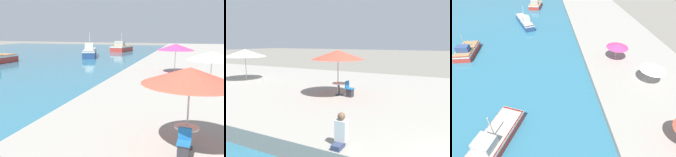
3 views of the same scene
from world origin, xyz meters
The scene contains 8 objects.
quay_promenade centered at (8.00, 37.00, 0.36)m, with size 16.00×90.00×0.71m.
fishing_boat_far centered at (-10.90, 41.29, 0.90)m, with size 5.11×9.90×4.33m.
fishing_boat_distant centered at (-8.60, 54.83, 0.85)m, with size 4.09×6.59×4.12m.
cafe_umbrella_pink centered at (6.23, 7.51, 3.12)m, with size 3.10×3.10×2.68m.
cafe_umbrella_white centered at (7.64, 16.93, 2.93)m, with size 3.40×3.40×2.52m.
cafe_umbrella_striped centered at (4.98, 23.11, 3.09)m, with size 3.39×3.39×2.68m.
cafe_table centered at (6.22, 7.44, 1.24)m, with size 0.80×0.80×0.74m.
cafe_chair_left centered at (6.15, 6.72, 1.03)m, with size 0.44×0.46×0.91m.
Camera 1 is at (6.14, -0.62, 4.49)m, focal length 40.00 mm.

